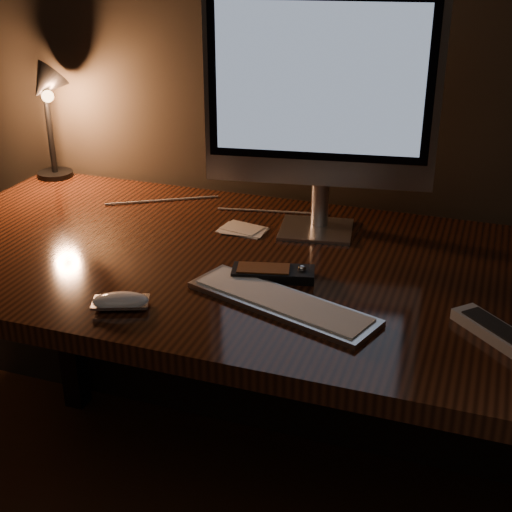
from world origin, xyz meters
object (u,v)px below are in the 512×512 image
(desk, at_px, (283,304))
(monitor, at_px, (320,96))
(media_remote, at_px, (273,273))
(mouse, at_px, (121,303))
(tv_remote, at_px, (502,336))
(keyboard, at_px, (282,302))
(desk_lamp, at_px, (47,101))

(desk, distance_m, monitor, 0.45)
(media_remote, bearing_deg, monitor, 72.22)
(monitor, bearing_deg, media_remote, -102.92)
(media_remote, bearing_deg, mouse, -151.21)
(media_remote, relative_size, tv_remote, 0.97)
(keyboard, bearing_deg, monitor, 113.73)
(keyboard, relative_size, tv_remote, 2.10)
(keyboard, height_order, desk_lamp, desk_lamp)
(mouse, height_order, desk_lamp, desk_lamp)
(mouse, bearing_deg, keyboard, -0.74)
(monitor, relative_size, keyboard, 1.40)
(tv_remote, bearing_deg, desk, -163.57)
(tv_remote, distance_m, desk_lamp, 1.27)
(desk_lamp, bearing_deg, keyboard, -27.26)
(monitor, xyz_separation_m, keyboard, (0.03, -0.35, -0.30))
(desk, height_order, tv_remote, tv_remote)
(desk_lamp, bearing_deg, mouse, -44.29)
(keyboard, bearing_deg, mouse, -140.75)
(desk, xyz_separation_m, keyboard, (0.07, -0.23, 0.14))
(media_remote, height_order, desk_lamp, desk_lamp)
(desk_lamp, bearing_deg, monitor, -5.11)
(desk, relative_size, tv_remote, 9.17)
(desk_lamp, bearing_deg, tv_remote, -18.27)
(monitor, distance_m, keyboard, 0.46)
(mouse, bearing_deg, desk_lamp, 110.56)
(tv_remote, bearing_deg, media_remote, -149.14)
(tv_remote, xyz_separation_m, desk_lamp, (-1.17, 0.47, 0.21))
(mouse, relative_size, media_remote, 0.59)
(monitor, relative_size, media_remote, 3.05)
(monitor, xyz_separation_m, tv_remote, (0.41, -0.35, -0.29))
(mouse, height_order, tv_remote, tv_remote)
(monitor, bearing_deg, tv_remote, -49.75)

